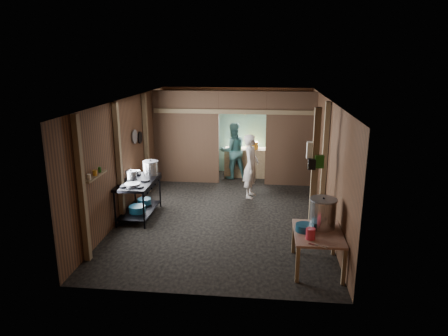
# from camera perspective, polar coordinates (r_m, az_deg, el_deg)

# --- Properties ---
(floor) EXTENTS (4.50, 7.00, 0.00)m
(floor) POSITION_cam_1_polar(r_m,az_deg,el_deg) (9.58, 0.13, -6.04)
(floor) COLOR black
(floor) RESTS_ON ground
(ceiling) EXTENTS (4.50, 7.00, 0.00)m
(ceiling) POSITION_cam_1_polar(r_m,az_deg,el_deg) (8.96, 0.14, 9.63)
(ceiling) COLOR #322D29
(ceiling) RESTS_ON ground
(wall_back) EXTENTS (4.50, 0.00, 2.60)m
(wall_back) POSITION_cam_1_polar(r_m,az_deg,el_deg) (12.60, 1.78, 5.32)
(wall_back) COLOR brown
(wall_back) RESTS_ON ground
(wall_front) EXTENTS (4.50, 0.00, 2.60)m
(wall_front) POSITION_cam_1_polar(r_m,az_deg,el_deg) (5.88, -3.42, -6.62)
(wall_front) COLOR brown
(wall_front) RESTS_ON ground
(wall_left) EXTENTS (0.00, 7.00, 2.60)m
(wall_left) POSITION_cam_1_polar(r_m,az_deg,el_deg) (9.67, -13.25, 1.83)
(wall_left) COLOR brown
(wall_left) RESTS_ON ground
(wall_right) EXTENTS (0.00, 7.00, 2.60)m
(wall_right) POSITION_cam_1_polar(r_m,az_deg,el_deg) (9.24, 14.16, 1.13)
(wall_right) COLOR brown
(wall_right) RESTS_ON ground
(partition_left) EXTENTS (1.85, 0.10, 2.60)m
(partition_left) POSITION_cam_1_polar(r_m,az_deg,el_deg) (11.51, -5.32, 4.30)
(partition_left) COLOR brown
(partition_left) RESTS_ON floor
(partition_right) EXTENTS (1.35, 0.10, 2.60)m
(partition_right) POSITION_cam_1_polar(r_m,az_deg,el_deg) (11.31, 9.28, 3.97)
(partition_right) COLOR brown
(partition_right) RESTS_ON floor
(partition_header) EXTENTS (1.30, 0.10, 0.60)m
(partition_header) POSITION_cam_1_polar(r_m,az_deg,el_deg) (11.16, 2.61, 9.20)
(partition_header) COLOR brown
(partition_header) RESTS_ON wall_back
(turquoise_panel) EXTENTS (4.40, 0.06, 2.50)m
(turquoise_panel) POSITION_cam_1_polar(r_m,az_deg,el_deg) (12.55, 1.76, 5.05)
(turquoise_panel) COLOR #7EBCB7
(turquoise_panel) RESTS_ON wall_back
(back_counter) EXTENTS (1.20, 0.50, 0.85)m
(back_counter) POSITION_cam_1_polar(r_m,az_deg,el_deg) (12.23, 2.96, 0.81)
(back_counter) COLOR #957C55
(back_counter) RESTS_ON floor
(wall_clock) EXTENTS (0.20, 0.03, 0.20)m
(wall_clock) POSITION_cam_1_polar(r_m,az_deg,el_deg) (12.39, 2.94, 7.95)
(wall_clock) COLOR silver
(wall_clock) RESTS_ON wall_back
(post_left_a) EXTENTS (0.10, 0.12, 2.60)m
(post_left_a) POSITION_cam_1_polar(r_m,az_deg,el_deg) (7.33, -19.31, -2.97)
(post_left_a) COLOR #957C55
(post_left_a) RESTS_ON floor
(post_left_b) EXTENTS (0.10, 0.12, 2.60)m
(post_left_b) POSITION_cam_1_polar(r_m,az_deg,el_deg) (8.92, -14.48, 0.61)
(post_left_b) COLOR #957C55
(post_left_b) RESTS_ON floor
(post_left_c) EXTENTS (0.10, 0.12, 2.60)m
(post_left_c) POSITION_cam_1_polar(r_m,az_deg,el_deg) (10.76, -10.84, 3.32)
(post_left_c) COLOR #957C55
(post_left_c) RESTS_ON floor
(post_right) EXTENTS (0.10, 0.12, 2.60)m
(post_right) POSITION_cam_1_polar(r_m,az_deg,el_deg) (9.03, 13.89, 0.84)
(post_right) COLOR #957C55
(post_right) RESTS_ON floor
(post_free) EXTENTS (0.12, 0.12, 2.60)m
(post_free) POSITION_cam_1_polar(r_m,az_deg,el_deg) (7.94, 12.54, -1.08)
(post_free) COLOR #957C55
(post_free) RESTS_ON floor
(cross_beam) EXTENTS (4.40, 0.12, 0.12)m
(cross_beam) POSITION_cam_1_polar(r_m,az_deg,el_deg) (11.15, 1.29, 7.92)
(cross_beam) COLOR #957C55
(cross_beam) RESTS_ON wall_left
(pan_lid_big) EXTENTS (0.03, 0.34, 0.34)m
(pan_lid_big) POSITION_cam_1_polar(r_m,az_deg,el_deg) (9.96, -12.41, 4.32)
(pan_lid_big) COLOR gray
(pan_lid_big) RESTS_ON wall_left
(pan_lid_small) EXTENTS (0.03, 0.30, 0.30)m
(pan_lid_small) POSITION_cam_1_polar(r_m,az_deg,el_deg) (10.35, -11.69, 4.21)
(pan_lid_small) COLOR black
(pan_lid_small) RESTS_ON wall_left
(wall_shelf) EXTENTS (0.14, 0.80, 0.03)m
(wall_shelf) POSITION_cam_1_polar(r_m,az_deg,el_deg) (7.72, -17.63, -1.13)
(wall_shelf) COLOR #957C55
(wall_shelf) RESTS_ON wall_left
(jar_white) EXTENTS (0.07, 0.07, 0.10)m
(jar_white) POSITION_cam_1_polar(r_m,az_deg,el_deg) (7.49, -18.41, -1.19)
(jar_white) COLOR silver
(jar_white) RESTS_ON wall_shelf
(jar_yellow) EXTENTS (0.08, 0.08, 0.10)m
(jar_yellow) POSITION_cam_1_polar(r_m,az_deg,el_deg) (7.71, -17.66, -0.66)
(jar_yellow) COLOR #C57F1D
(jar_yellow) RESTS_ON wall_shelf
(jar_green) EXTENTS (0.06, 0.06, 0.10)m
(jar_green) POSITION_cam_1_polar(r_m,az_deg,el_deg) (7.90, -17.04, -0.23)
(jar_green) COLOR #1C5B15
(jar_green) RESTS_ON wall_shelf
(bag_white) EXTENTS (0.22, 0.15, 0.32)m
(bag_white) POSITION_cam_1_polar(r_m,az_deg,el_deg) (7.89, 12.32, 2.44)
(bag_white) COLOR silver
(bag_white) RESTS_ON post_free
(bag_green) EXTENTS (0.16, 0.12, 0.24)m
(bag_green) POSITION_cam_1_polar(r_m,az_deg,el_deg) (7.81, 13.23, 0.90)
(bag_green) COLOR #1C5B15
(bag_green) RESTS_ON post_free
(bag_black) EXTENTS (0.14, 0.10, 0.20)m
(bag_black) POSITION_cam_1_polar(r_m,az_deg,el_deg) (7.79, 12.20, 0.54)
(bag_black) COLOR black
(bag_black) RESTS_ON post_free
(gas_range) EXTENTS (0.74, 1.43, 0.85)m
(gas_range) POSITION_cam_1_polar(r_m,az_deg,el_deg) (9.31, -11.84, -4.25)
(gas_range) COLOR black
(gas_range) RESTS_ON floor
(prep_table) EXTENTS (0.80, 1.10, 0.65)m
(prep_table) POSITION_cam_1_polar(r_m,az_deg,el_deg) (7.21, 12.91, -11.14)
(prep_table) COLOR #A27769
(prep_table) RESTS_ON floor
(stove_pot_large) EXTENTS (0.45, 0.45, 0.36)m
(stove_pot_large) POSITION_cam_1_polar(r_m,az_deg,el_deg) (9.51, -10.22, -0.07)
(stove_pot_large) COLOR #BDBDBD
(stove_pot_large) RESTS_ON gas_range
(stove_pot_med) EXTENTS (0.33, 0.33, 0.22)m
(stove_pot_med) POSITION_cam_1_polar(r_m,az_deg,el_deg) (9.27, -12.88, -1.05)
(stove_pot_med) COLOR #BDBDBD
(stove_pot_med) RESTS_ON gas_range
(stove_saucepan) EXTENTS (0.18, 0.18, 0.10)m
(stove_saucepan) POSITION_cam_1_polar(r_m,az_deg,el_deg) (9.66, -12.09, -0.61)
(stove_saucepan) COLOR #BDBDBD
(stove_saucepan) RESTS_ON gas_range
(frying_pan) EXTENTS (0.35, 0.56, 0.08)m
(frying_pan) POSITION_cam_1_polar(r_m,az_deg,el_deg) (8.84, -12.72, -2.29)
(frying_pan) COLOR gray
(frying_pan) RESTS_ON gas_range
(blue_tub_front) EXTENTS (0.36, 0.36, 0.15)m
(blue_tub_front) POSITION_cam_1_polar(r_m,az_deg,el_deg) (9.23, -12.07, -5.65)
(blue_tub_front) COLOR navy
(blue_tub_front) RESTS_ON gas_range
(blue_tub_back) EXTENTS (0.32, 0.32, 0.13)m
(blue_tub_back) POSITION_cam_1_polar(r_m,az_deg,el_deg) (9.71, -11.11, -4.60)
(blue_tub_back) COLOR navy
(blue_tub_back) RESTS_ON gas_range
(stock_pot) EXTENTS (0.57, 0.57, 0.54)m
(stock_pot) POSITION_cam_1_polar(r_m,az_deg,el_deg) (7.19, 13.66, -6.25)
(stock_pot) COLOR #BDBDBD
(stock_pot) RESTS_ON prep_table
(wash_basin) EXTENTS (0.41, 0.41, 0.12)m
(wash_basin) POSITION_cam_1_polar(r_m,az_deg,el_deg) (7.06, 11.25, -8.21)
(wash_basin) COLOR navy
(wash_basin) RESTS_ON prep_table
(pink_bucket) EXTENTS (0.16, 0.16, 0.18)m
(pink_bucket) POSITION_cam_1_polar(r_m,az_deg,el_deg) (6.77, 12.04, -9.01)
(pink_bucket) COLOR red
(pink_bucket) RESTS_ON prep_table
(knife) EXTENTS (0.29, 0.15, 0.01)m
(knife) POSITION_cam_1_polar(r_m,az_deg,el_deg) (6.60, 13.03, -10.56)
(knife) COLOR #BDBDBD
(knife) RESTS_ON prep_table
(yellow_tub) EXTENTS (0.38, 0.38, 0.21)m
(yellow_tub) POSITION_cam_1_polar(r_m,az_deg,el_deg) (12.10, 3.96, 3.21)
(yellow_tub) COLOR #C57F1D
(yellow_tub) RESTS_ON back_counter
(cook) EXTENTS (0.46, 0.64, 1.63)m
(cook) POSITION_cam_1_polar(r_m,az_deg,el_deg) (10.32, 3.80, 0.27)
(cook) COLOR silver
(cook) RESTS_ON floor
(worker_back) EXTENTS (0.98, 0.89, 1.65)m
(worker_back) POSITION_cam_1_polar(r_m,az_deg,el_deg) (11.92, 1.26, 2.42)
(worker_back) COLOR #407472
(worker_back) RESTS_ON floor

